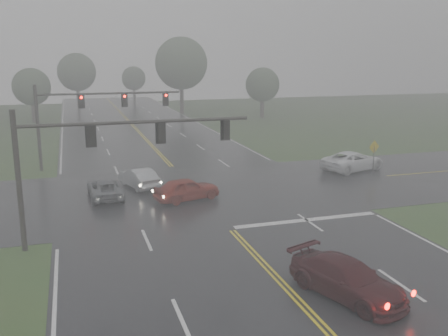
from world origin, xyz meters
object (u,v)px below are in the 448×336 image
object	(u,v)px
sedan_maroon	(346,296)
pickup_white	(352,170)
sedan_silver	(139,187)
signal_gantry_far	(83,110)
sedan_red	(187,200)
car_grey	(106,198)
signal_gantry_near	(93,150)

from	to	relation	value
sedan_maroon	pickup_white	size ratio (longest dim) A/B	0.91
sedan_silver	signal_gantry_far	size ratio (longest dim) A/B	0.36
sedan_maroon	sedan_silver	world-z (taller)	sedan_maroon
sedan_maroon	signal_gantry_far	size ratio (longest dim) A/B	0.43
sedan_maroon	sedan_red	bearing A→B (deg)	81.36
sedan_maroon	sedan_red	size ratio (longest dim) A/B	1.16
signal_gantry_far	sedan_maroon	bearing A→B (deg)	-71.64
signal_gantry_far	car_grey	bearing A→B (deg)	-85.18
sedan_maroon	pickup_white	distance (m)	22.08
sedan_silver	signal_gantry_far	distance (m)	9.45
pickup_white	signal_gantry_near	distance (m)	23.26
sedan_red	pickup_white	size ratio (longest dim) A/B	0.78
sedan_red	car_grey	bearing A→B (deg)	52.72
pickup_white	sedan_maroon	bearing A→B (deg)	131.14
pickup_white	signal_gantry_near	bearing A→B (deg)	99.57
signal_gantry_near	signal_gantry_far	world-z (taller)	signal_gantry_far
sedan_maroon	car_grey	bearing A→B (deg)	95.50
sedan_silver	signal_gantry_near	distance (m)	11.43
sedan_red	pickup_white	bearing A→B (deg)	-89.16
car_grey	pickup_white	size ratio (longest dim) A/B	0.81
sedan_silver	car_grey	distance (m)	3.19
sedan_red	signal_gantry_far	xyz separation A→B (m)	(-5.73, 11.50, 4.76)
pickup_white	signal_gantry_far	bearing A→B (deg)	53.54
signal_gantry_far	sedan_red	bearing A→B (deg)	-63.54
sedan_red	signal_gantry_far	distance (m)	13.70
sedan_silver	car_grey	bearing A→B (deg)	24.36
sedan_maroon	signal_gantry_near	distance (m)	13.09
signal_gantry_far	pickup_white	bearing A→B (deg)	-19.59
sedan_maroon	signal_gantry_near	world-z (taller)	signal_gantry_near
sedan_maroon	sedan_silver	distance (m)	19.24
signal_gantry_near	pickup_white	bearing A→B (deg)	26.43
car_grey	pickup_white	distance (m)	19.64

